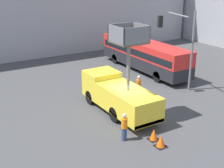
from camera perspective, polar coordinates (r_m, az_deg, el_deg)
ground_plane at (r=22.68m, az=3.16°, el=-5.46°), size 120.00×120.00×0.00m
utility_truck at (r=22.39m, az=1.15°, el=-1.67°), size 2.40×7.23×6.52m
city_bus at (r=32.32m, az=5.84°, el=5.57°), size 2.61×11.94×3.02m
traffic_light_pole at (r=26.18m, az=12.67°, el=8.02°), size 3.30×3.04×6.80m
road_worker_near_truck at (r=18.92m, az=2.26°, el=-7.84°), size 0.38×0.38×1.79m
road_worker_directing at (r=25.39m, az=4.88°, el=-0.43°), size 0.38×0.38×1.84m
traffic_cone_near_truck at (r=18.72m, az=8.93°, el=-10.29°), size 0.66×0.66×0.76m
traffic_cone_mid_road at (r=19.38m, az=7.64°, el=-9.17°), size 0.63×0.63×0.72m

